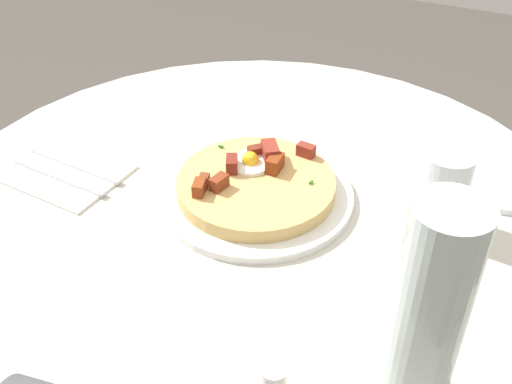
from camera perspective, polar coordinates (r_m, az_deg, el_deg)
name	(u,v)px	position (r m, az deg, el deg)	size (l,w,h in m)	color
dining_table	(256,293)	(1.03, 0.01, -9.16)	(0.99, 0.99, 0.75)	beige
pizza_plate	(256,195)	(0.93, -0.01, -0.25)	(0.29, 0.29, 0.01)	white
breakfast_pizza	(256,183)	(0.92, -0.04, 0.79)	(0.23, 0.23, 0.05)	tan
bread_plate	(500,179)	(1.03, 21.34, 1.08)	(0.17, 0.17, 0.01)	white
napkin	(68,173)	(1.02, -16.75, 1.66)	(0.17, 0.14, 0.00)	white
fork	(59,177)	(1.01, -17.48, 1.34)	(0.18, 0.01, 0.01)	silver
knife	(75,165)	(1.03, -16.12, 2.37)	(0.18, 0.01, 0.01)	silver
water_glass	(443,190)	(0.89, 16.65, 0.13)	(0.07, 0.07, 0.12)	silver
water_bottle	(429,313)	(0.62, 15.43, -10.54)	(0.07, 0.07, 0.25)	silver
salt_shaker	(273,384)	(0.67, 1.59, -17.07)	(0.03, 0.03, 0.05)	white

